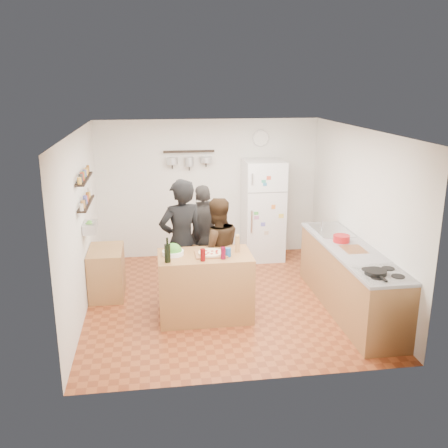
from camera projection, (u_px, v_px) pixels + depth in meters
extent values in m
plane|color=brown|center=(225.00, 300.00, 7.44)|extent=(4.20, 4.20, 0.00)
plane|color=white|center=(225.00, 130.00, 6.75)|extent=(4.20, 4.20, 0.00)
plane|color=silver|center=(208.00, 189.00, 9.09)|extent=(4.00, 0.00, 4.00)
plane|color=silver|center=(81.00, 225.00, 6.82)|extent=(0.00, 4.20, 4.20)
plane|color=silver|center=(359.00, 214.00, 7.37)|extent=(0.00, 4.20, 4.20)
cube|color=#A0663A|center=(205.00, 286.00, 6.79)|extent=(1.25, 0.72, 0.91)
cube|color=brown|center=(211.00, 254.00, 6.65)|extent=(0.42, 0.34, 0.02)
cylinder|color=#CFB288|center=(211.00, 253.00, 6.65)|extent=(0.34, 0.34, 0.02)
cylinder|color=white|center=(173.00, 253.00, 6.65)|extent=(0.29, 0.29, 0.06)
cylinder|color=black|center=(168.00, 253.00, 6.36)|extent=(0.08, 0.08, 0.24)
cylinder|color=#560708|center=(203.00, 255.00, 6.41)|extent=(0.07, 0.07, 0.16)
cylinder|color=#58071D|center=(223.00, 253.00, 6.48)|extent=(0.06, 0.06, 0.16)
cylinder|color=#9D7341|center=(237.00, 245.00, 6.75)|extent=(0.06, 0.06, 0.20)
cylinder|color=navy|center=(228.00, 252.00, 6.58)|extent=(0.07, 0.07, 0.12)
imported|color=black|center=(182.00, 242.00, 7.17)|extent=(0.77, 0.63, 1.84)
imported|color=black|center=(217.00, 251.00, 7.21)|extent=(0.85, 0.71, 1.56)
imported|color=#282524|center=(204.00, 237.00, 7.69)|extent=(1.01, 0.53, 1.64)
cube|color=#9E7042|center=(350.00, 280.00, 7.02)|extent=(0.63, 2.63, 0.90)
cube|color=white|center=(383.00, 274.00, 5.99)|extent=(0.60, 0.62, 0.02)
cylinder|color=black|center=(376.00, 272.00, 5.96)|extent=(0.26, 0.26, 0.05)
cube|color=silver|center=(331.00, 231.00, 7.70)|extent=(0.50, 0.80, 0.03)
cube|color=#995F37|center=(354.00, 250.00, 6.85)|extent=(0.30, 0.40, 0.02)
cylinder|color=#AB1318|center=(341.00, 239.00, 7.14)|extent=(0.24, 0.24, 0.10)
cube|color=white|center=(263.00, 210.00, 8.98)|extent=(0.70, 0.68, 1.80)
cylinder|color=silver|center=(261.00, 138.00, 8.95)|extent=(0.30, 0.03, 0.30)
cube|color=black|center=(86.00, 203.00, 6.95)|extent=(0.12, 1.00, 0.02)
cube|color=black|center=(84.00, 179.00, 6.85)|extent=(0.12, 1.00, 0.02)
cube|color=silver|center=(90.00, 227.00, 7.05)|extent=(0.18, 0.35, 0.14)
cube|color=#A57E45|center=(107.00, 272.00, 7.52)|extent=(0.50, 0.80, 0.73)
cube|color=black|center=(189.00, 151.00, 8.75)|extent=(0.90, 0.04, 0.04)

